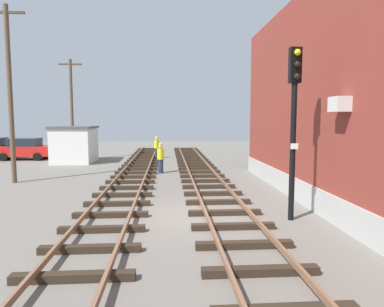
# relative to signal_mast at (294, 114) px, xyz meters

# --- Properties ---
(ground_plane) EXTENTS (80.00, 80.00, 0.00)m
(ground_plane) POSITION_rel_signal_mast_xyz_m (-3.04, 0.70, -3.45)
(ground_plane) COLOR slate
(track_near_building) EXTENTS (2.50, 53.33, 0.32)m
(track_near_building) POSITION_rel_signal_mast_xyz_m (-2.07, 0.70, -3.32)
(track_near_building) COLOR #2D2319
(track_near_building) RESTS_ON ground
(track_centre) EXTENTS (2.50, 53.33, 0.32)m
(track_centre) POSITION_rel_signal_mast_xyz_m (-5.93, 0.70, -3.32)
(track_centre) COLOR #2D2319
(track_centre) RESTS_ON ground
(signal_mast) EXTENTS (0.36, 0.40, 5.51)m
(signal_mast) POSITION_rel_signal_mast_xyz_m (0.00, 0.00, 0.00)
(signal_mast) COLOR black
(signal_mast) RESTS_ON ground
(control_hut) EXTENTS (3.00, 3.80, 2.76)m
(control_hut) POSITION_rel_signal_mast_xyz_m (-11.09, 15.98, -2.06)
(control_hut) COLOR silver
(control_hut) RESTS_ON ground
(parked_car_red) EXTENTS (4.20, 2.04, 1.76)m
(parked_car_red) POSITION_rel_signal_mast_xyz_m (-15.64, 18.02, -2.55)
(parked_car_red) COLOR red
(parked_car_red) RESTS_ON ground
(utility_pole_near) EXTENTS (1.80, 0.24, 8.95)m
(utility_pole_near) POSITION_rel_signal_mast_xyz_m (-11.97, 7.51, 1.22)
(utility_pole_near) COLOR brown
(utility_pole_near) RESTS_ON ground
(utility_pole_far) EXTENTS (1.80, 0.24, 8.01)m
(utility_pole_far) POSITION_rel_signal_mast_xyz_m (-11.67, 17.58, 0.75)
(utility_pole_far) COLOR brown
(utility_pole_far) RESTS_ON ground
(track_worker_foreground) EXTENTS (0.40, 0.40, 1.87)m
(track_worker_foreground) POSITION_rel_signal_mast_xyz_m (-4.95, 18.21, -2.52)
(track_worker_foreground) COLOR #262D4C
(track_worker_foreground) RESTS_ON ground
(track_worker_distant) EXTENTS (0.40, 0.40, 1.87)m
(track_worker_distant) POSITION_rel_signal_mast_xyz_m (-4.45, 10.16, -2.52)
(track_worker_distant) COLOR #262D4C
(track_worker_distant) RESTS_ON ground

